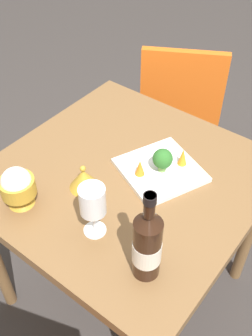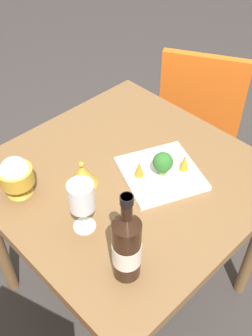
{
  "view_description": "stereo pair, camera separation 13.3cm",
  "coord_description": "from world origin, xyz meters",
  "px_view_note": "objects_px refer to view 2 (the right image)",
  "views": [
    {
      "loc": [
        -0.76,
        -0.6,
        1.69
      ],
      "look_at": [
        0.0,
        0.0,
        0.77
      ],
      "focal_mm": 42.5,
      "sensor_mm": 36.0,
      "label": 1
    },
    {
      "loc": [
        -0.68,
        -0.69,
        1.69
      ],
      "look_at": [
        0.0,
        0.0,
        0.77
      ],
      "focal_mm": 42.5,
      "sensor_mm": 36.0,
      "label": 2
    }
  ],
  "objects_px": {
    "wine_glass": "(81,198)",
    "broccoli_floret": "(163,163)",
    "chair_by_wall": "(201,107)",
    "carrot_garnish_right": "(184,162)",
    "serving_plate": "(161,173)",
    "rice_bowl": "(16,176)",
    "rice_bowl_lid": "(82,175)",
    "wine_bottle": "(127,246)",
    "carrot_garnish_left": "(139,169)"
  },
  "relations": [
    {
      "from": "rice_bowl_lid",
      "to": "carrot_garnish_right",
      "type": "distance_m",
      "value": 0.34
    },
    {
      "from": "chair_by_wall",
      "to": "serving_plate",
      "type": "relative_size",
      "value": 2.59
    },
    {
      "from": "rice_bowl",
      "to": "serving_plate",
      "type": "xyz_separation_m",
      "value": [
        0.39,
        -0.27,
        -0.07
      ]
    },
    {
      "from": "wine_bottle",
      "to": "serving_plate",
      "type": "height_order",
      "value": "wine_bottle"
    },
    {
      "from": "rice_bowl",
      "to": "rice_bowl_lid",
      "type": "relative_size",
      "value": 1.42
    },
    {
      "from": "serving_plate",
      "to": "wine_glass",
      "type": "bearing_deg",
      "value": 178.1
    },
    {
      "from": "wine_bottle",
      "to": "broccoli_floret",
      "type": "relative_size",
      "value": 3.52
    },
    {
      "from": "rice_bowl_lid",
      "to": "serving_plate",
      "type": "distance_m",
      "value": 0.27
    },
    {
      "from": "chair_by_wall",
      "to": "broccoli_floret",
      "type": "xyz_separation_m",
      "value": [
        -0.69,
        -0.33,
        0.28
      ]
    },
    {
      "from": "chair_by_wall",
      "to": "rice_bowl_lid",
      "type": "xyz_separation_m",
      "value": [
        -0.9,
        -0.17,
        0.25
      ]
    },
    {
      "from": "rice_bowl_lid",
      "to": "serving_plate",
      "type": "relative_size",
      "value": 0.3
    },
    {
      "from": "chair_by_wall",
      "to": "rice_bowl",
      "type": "height_order",
      "value": "rice_bowl"
    },
    {
      "from": "wine_glass",
      "to": "rice_bowl",
      "type": "relative_size",
      "value": 1.26
    },
    {
      "from": "wine_bottle",
      "to": "wine_glass",
      "type": "bearing_deg",
      "value": 85.08
    },
    {
      "from": "carrot_garnish_left",
      "to": "carrot_garnish_right",
      "type": "xyz_separation_m",
      "value": [
        0.13,
        -0.09,
        0.0
      ]
    },
    {
      "from": "rice_bowl",
      "to": "carrot_garnish_left",
      "type": "relative_size",
      "value": 2.36
    },
    {
      "from": "chair_by_wall",
      "to": "wine_bottle",
      "type": "distance_m",
      "value": 1.19
    },
    {
      "from": "rice_bowl",
      "to": "rice_bowl_lid",
      "type": "distance_m",
      "value": 0.21
    },
    {
      "from": "broccoli_floret",
      "to": "wine_bottle",
      "type": "bearing_deg",
      "value": -152.26
    },
    {
      "from": "chair_by_wall",
      "to": "carrot_garnish_left",
      "type": "bearing_deg",
      "value": -98.36
    },
    {
      "from": "chair_by_wall",
      "to": "wine_glass",
      "type": "xyz_separation_m",
      "value": [
        -1.01,
        -0.31,
        0.34
      ]
    },
    {
      "from": "wine_bottle",
      "to": "rice_bowl",
      "type": "bearing_deg",
      "value": 95.36
    },
    {
      "from": "wine_glass",
      "to": "rice_bowl_lid",
      "type": "relative_size",
      "value": 1.79
    },
    {
      "from": "serving_plate",
      "to": "carrot_garnish_right",
      "type": "bearing_deg",
      "value": -34.7
    },
    {
      "from": "rice_bowl",
      "to": "serving_plate",
      "type": "distance_m",
      "value": 0.48
    },
    {
      "from": "rice_bowl_lid",
      "to": "serving_plate",
      "type": "bearing_deg",
      "value": -36.32
    },
    {
      "from": "carrot_garnish_right",
      "to": "serving_plate",
      "type": "bearing_deg",
      "value": 145.3
    },
    {
      "from": "wine_glass",
      "to": "broccoli_floret",
      "type": "distance_m",
      "value": 0.33
    },
    {
      "from": "broccoli_floret",
      "to": "carrot_garnish_left",
      "type": "relative_size",
      "value": 1.43
    },
    {
      "from": "wine_glass",
      "to": "carrot_garnish_right",
      "type": "bearing_deg",
      "value": -8.1
    },
    {
      "from": "chair_by_wall",
      "to": "carrot_garnish_left",
      "type": "relative_size",
      "value": 14.16
    },
    {
      "from": "rice_bowl",
      "to": "broccoli_floret",
      "type": "xyz_separation_m",
      "value": [
        0.38,
        -0.28,
        -0.01
      ]
    },
    {
      "from": "wine_glass",
      "to": "broccoli_floret",
      "type": "relative_size",
      "value": 2.09
    },
    {
      "from": "chair_by_wall",
      "to": "wine_bottle",
      "type": "xyz_separation_m",
      "value": [
        -1.03,
        -0.51,
        0.33
      ]
    },
    {
      "from": "broccoli_floret",
      "to": "carrot_garnish_right",
      "type": "height_order",
      "value": "broccoli_floret"
    },
    {
      "from": "wine_bottle",
      "to": "carrot_garnish_left",
      "type": "height_order",
      "value": "wine_bottle"
    },
    {
      "from": "wine_bottle",
      "to": "carrot_garnish_right",
      "type": "relative_size",
      "value": 4.67
    },
    {
      "from": "serving_plate",
      "to": "carrot_garnish_left",
      "type": "bearing_deg",
      "value": 148.39
    },
    {
      "from": "wine_glass",
      "to": "wine_bottle",
      "type": "bearing_deg",
      "value": -94.92
    },
    {
      "from": "rice_bowl_lid",
      "to": "carrot_garnish_left",
      "type": "distance_m",
      "value": 0.19
    },
    {
      "from": "rice_bowl_lid",
      "to": "rice_bowl",
      "type": "bearing_deg",
      "value": 147.61
    },
    {
      "from": "carrot_garnish_left",
      "to": "carrot_garnish_right",
      "type": "relative_size",
      "value": 0.93
    },
    {
      "from": "serving_plate",
      "to": "broccoli_floret",
      "type": "xyz_separation_m",
      "value": [
        -0.0,
        -0.01,
        0.06
      ]
    },
    {
      "from": "serving_plate",
      "to": "rice_bowl_lid",
      "type": "bearing_deg",
      "value": 143.68
    },
    {
      "from": "rice_bowl_lid",
      "to": "broccoli_floret",
      "type": "bearing_deg",
      "value": -38.2
    },
    {
      "from": "wine_glass",
      "to": "carrot_garnish_left",
      "type": "distance_m",
      "value": 0.28
    },
    {
      "from": "serving_plate",
      "to": "wine_bottle",
      "type": "bearing_deg",
      "value": -151.47
    },
    {
      "from": "wine_glass",
      "to": "rice_bowl_lid",
      "type": "distance_m",
      "value": 0.21
    },
    {
      "from": "chair_by_wall",
      "to": "broccoli_floret",
      "type": "bearing_deg",
      "value": -93.35
    },
    {
      "from": "wine_bottle",
      "to": "broccoli_floret",
      "type": "height_order",
      "value": "wine_bottle"
    }
  ]
}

